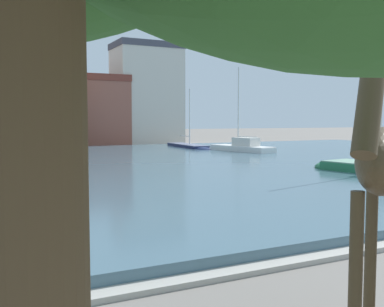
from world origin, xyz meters
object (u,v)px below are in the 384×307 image
sailboat_green (380,168)px  sailboat_navy (190,147)px  sailboat_white (238,149)px  giraffe_statue (383,169)px

sailboat_green → sailboat_navy: size_ratio=0.94×
sailboat_white → giraffe_statue: bearing=-119.5°
giraffe_statue → sailboat_navy: bearing=67.0°
sailboat_navy → sailboat_green: bearing=-92.4°
giraffe_statue → sailboat_green: size_ratio=0.59×
sailboat_white → sailboat_green: size_ratio=0.95×
giraffe_statue → sailboat_green: (15.06, 12.94, -1.92)m
giraffe_statue → sailboat_green: sailboat_green is taller
sailboat_white → sailboat_green: (-2.65, -18.38, 0.08)m
sailboat_navy → sailboat_white: bearing=-76.6°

